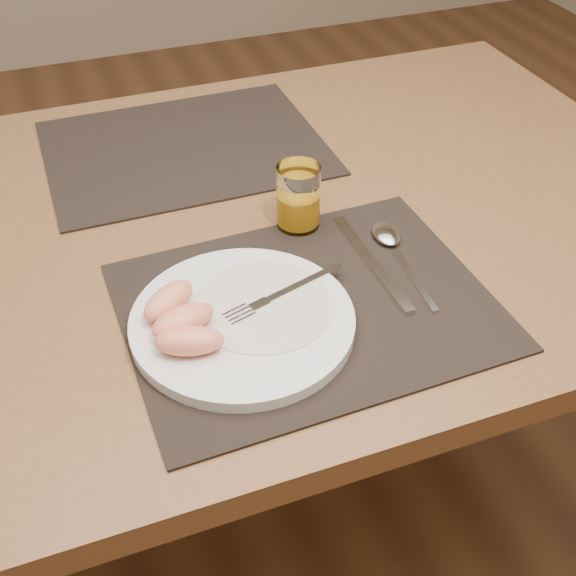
# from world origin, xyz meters

# --- Properties ---
(ground) EXTENTS (5.00, 5.00, 0.00)m
(ground) POSITION_xyz_m (0.00, 0.00, 0.00)
(ground) COLOR brown
(ground) RESTS_ON ground
(table) EXTENTS (1.40, 0.90, 0.75)m
(table) POSITION_xyz_m (0.00, 0.00, 0.67)
(table) COLOR brown
(table) RESTS_ON ground
(placemat_near) EXTENTS (0.46, 0.36, 0.00)m
(placemat_near) POSITION_xyz_m (0.03, -0.22, 0.75)
(placemat_near) COLOR black
(placemat_near) RESTS_ON table
(placemat_far) EXTENTS (0.45, 0.35, 0.00)m
(placemat_far) POSITION_xyz_m (-0.02, 0.22, 0.75)
(placemat_far) COLOR black
(placemat_far) RESTS_ON table
(plate) EXTENTS (0.27, 0.27, 0.02)m
(plate) POSITION_xyz_m (-0.06, -0.23, 0.76)
(plate) COLOR white
(plate) RESTS_ON placemat_near
(plate_dressing) EXTENTS (0.17, 0.17, 0.00)m
(plate_dressing) POSITION_xyz_m (-0.03, -0.22, 0.77)
(plate_dressing) COLOR white
(plate_dressing) RESTS_ON plate
(fork) EXTENTS (0.17, 0.07, 0.00)m
(fork) POSITION_xyz_m (-0.01, -0.21, 0.77)
(fork) COLOR silver
(fork) RESTS_ON plate
(knife) EXTENTS (0.02, 0.22, 0.01)m
(knife) POSITION_xyz_m (0.14, -0.19, 0.76)
(knife) COLOR silver
(knife) RESTS_ON placemat_near
(spoon) EXTENTS (0.04, 0.19, 0.01)m
(spoon) POSITION_xyz_m (0.18, -0.14, 0.76)
(spoon) COLOR silver
(spoon) RESTS_ON placemat_near
(juice_glass) EXTENTS (0.06, 0.06, 0.09)m
(juice_glass) POSITION_xyz_m (0.08, -0.05, 0.80)
(juice_glass) COLOR white
(juice_glass) RESTS_ON placemat_near
(grapefruit_wedges) EXTENTS (0.09, 0.14, 0.03)m
(grapefruit_wedges) POSITION_xyz_m (-0.14, -0.23, 0.79)
(grapefruit_wedges) COLOR #FF8D68
(grapefruit_wedges) RESTS_ON plate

